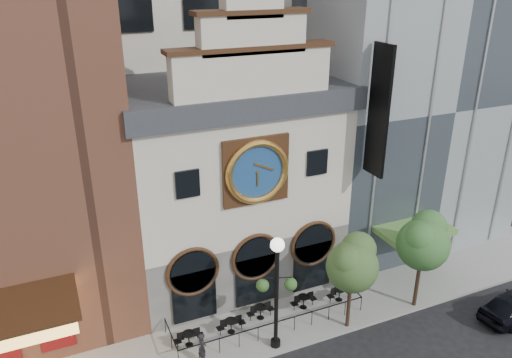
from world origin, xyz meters
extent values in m
plane|color=black|center=(0.00, 0.00, 0.00)|extent=(120.00, 120.00, 0.00)
cube|color=gray|center=(0.00, 2.50, 0.07)|extent=(44.00, 5.00, 0.15)
cube|color=#605E5B|center=(0.00, 8.00, 2.15)|extent=(12.00, 8.00, 4.00)
cube|color=silver|center=(0.00, 8.00, 7.65)|extent=(12.00, 8.00, 7.00)
cube|color=#2D3035|center=(0.00, 8.00, 11.75)|extent=(12.60, 8.60, 1.20)
cube|color=#392011|center=(0.00, 3.92, 8.55)|extent=(3.60, 0.25, 3.60)
cylinder|color=navy|center=(0.00, 3.78, 8.55)|extent=(3.10, 0.12, 3.10)
torus|color=gold|center=(0.00, 3.70, 8.55)|extent=(3.46, 0.36, 3.46)
cube|color=gray|center=(13.00, 10.00, 10.15)|extent=(14.00, 12.00, 20.00)
cube|color=#649B46|center=(10.00, 2.80, 3.45)|extent=(4.50, 2.40, 0.35)
cube|color=black|center=(6.60, 3.00, 11.15)|extent=(0.18, 1.60, 7.00)
cylinder|color=black|center=(-4.43, 2.36, 0.89)|extent=(0.68, 0.68, 0.03)
cylinder|color=black|center=(-4.43, 2.36, 0.52)|extent=(0.06, 0.06, 0.72)
cylinder|color=black|center=(-2.09, 2.42, 0.89)|extent=(0.68, 0.68, 0.03)
cylinder|color=black|center=(-2.09, 2.42, 0.52)|extent=(0.06, 0.06, 0.72)
cylinder|color=black|center=(-0.18, 2.85, 0.89)|extent=(0.68, 0.68, 0.03)
cylinder|color=black|center=(-0.18, 2.85, 0.52)|extent=(0.06, 0.06, 0.72)
cylinder|color=black|center=(2.45, 2.72, 0.89)|extent=(0.68, 0.68, 0.03)
cylinder|color=black|center=(2.45, 2.72, 0.52)|extent=(0.06, 0.06, 0.72)
cylinder|color=black|center=(4.69, 2.50, 0.89)|extent=(0.68, 0.68, 0.03)
cylinder|color=black|center=(4.69, 2.50, 0.52)|extent=(0.06, 0.06, 0.72)
imported|color=black|center=(-4.15, 0.96, 1.00)|extent=(0.41, 0.62, 1.70)
cylinder|color=black|center=(-0.36, 0.56, 3.02)|extent=(0.21, 0.21, 5.73)
cylinder|color=black|center=(-0.36, 0.56, 0.32)|extent=(0.50, 0.50, 0.34)
sphere|color=white|center=(-0.36, 0.56, 6.11)|extent=(0.69, 0.69, 0.69)
sphere|color=#2B5020|center=(-1.01, 0.79, 3.88)|extent=(0.64, 0.64, 0.64)
sphere|color=#2B5020|center=(0.29, 0.33, 3.88)|extent=(0.64, 0.64, 0.64)
cylinder|color=#382619|center=(3.87, 0.40, 1.61)|extent=(0.21, 0.21, 2.92)
sphere|color=#355622|center=(3.87, 0.40, 3.90)|extent=(2.71, 2.71, 2.71)
sphere|color=#355622|center=(4.40, 0.71, 4.63)|extent=(1.88, 1.88, 1.88)
sphere|color=#355622|center=(3.46, 0.19, 4.43)|extent=(1.67, 1.67, 1.67)
cylinder|color=#382619|center=(8.43, 0.40, 1.70)|extent=(0.22, 0.22, 3.10)
sphere|color=#2F6126|center=(8.43, 0.40, 4.14)|extent=(2.88, 2.88, 2.88)
sphere|color=#2F6126|center=(8.98, 0.73, 4.92)|extent=(1.99, 1.99, 1.99)
sphere|color=#2F6126|center=(7.99, 0.18, 4.69)|extent=(1.77, 1.77, 1.77)
camera|label=1|loc=(-9.40, -17.61, 18.09)|focal=35.00mm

